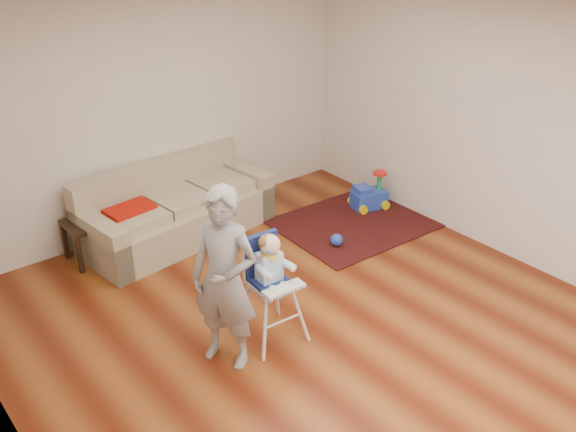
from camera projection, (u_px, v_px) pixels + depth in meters
ground at (316, 330)px, 5.78m from camera, size 5.50×5.50×0.00m
room_envelope at (278, 116)px, 5.28m from camera, size 5.04×5.52×2.72m
sofa at (177, 203)px, 7.15m from camera, size 2.26×1.13×0.84m
side_table at (90, 240)px, 6.79m from camera, size 0.45×0.45×0.45m
area_rug at (358, 222)px, 7.64m from camera, size 1.90×1.46×0.01m
ride_on_toy at (369, 190)px, 7.88m from camera, size 0.47×0.39×0.45m
toy_ball at (337, 240)px, 7.08m from camera, size 0.14×0.14×0.14m
high_chair at (271, 289)px, 5.48m from camera, size 0.51×0.51×1.03m
adult at (225, 279)px, 5.08m from camera, size 0.60×0.69×1.58m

